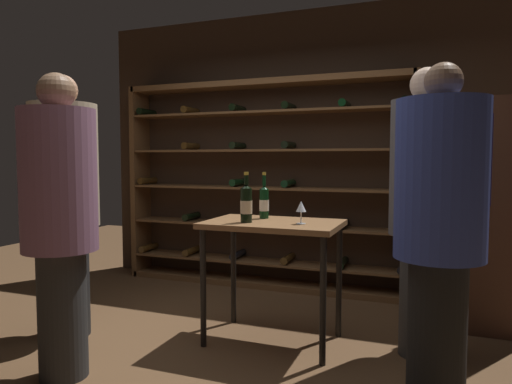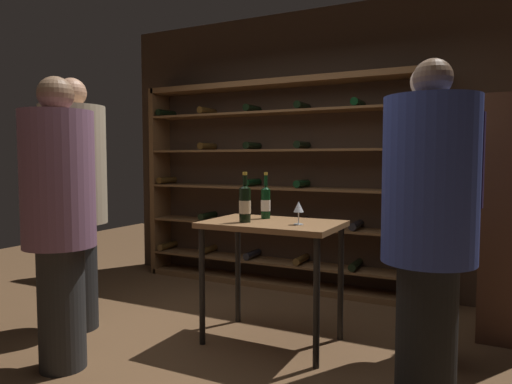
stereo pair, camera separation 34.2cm
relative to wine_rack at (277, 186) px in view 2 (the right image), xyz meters
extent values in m
plane|color=brown|center=(0.33, -1.69, -1.07)|extent=(9.81, 9.81, 0.00)
cube|color=#3D2B1E|center=(0.33, 0.21, 0.38)|extent=(4.51, 0.10, 2.90)
cube|color=brown|center=(-1.53, 0.00, 0.01)|extent=(0.06, 0.32, 2.17)
cube|color=brown|center=(1.53, 0.00, 0.01)|extent=(0.06, 0.32, 2.17)
cube|color=brown|center=(0.00, 0.00, 1.07)|extent=(3.06, 0.32, 0.06)
cube|color=brown|center=(0.00, 0.00, -1.04)|extent=(3.06, 0.32, 0.06)
cube|color=brown|center=(0.00, 0.00, -0.81)|extent=(2.98, 0.32, 0.02)
cylinder|color=#4C3314|center=(-1.43, 0.00, -0.76)|extent=(0.08, 0.30, 0.08)
cylinder|color=#4C3314|center=(-0.86, 0.00, -0.76)|extent=(0.08, 0.30, 0.08)
cylinder|color=black|center=(-0.29, 0.00, -0.76)|extent=(0.08, 0.30, 0.08)
cylinder|color=#4C3314|center=(0.28, 0.00, -0.76)|extent=(0.08, 0.30, 0.08)
cylinder|color=black|center=(0.85, 0.00, -0.76)|extent=(0.08, 0.30, 0.08)
cylinder|color=black|center=(1.43, 0.00, -0.76)|extent=(0.08, 0.30, 0.08)
cube|color=brown|center=(0.00, 0.00, -0.42)|extent=(2.98, 0.32, 0.02)
cylinder|color=black|center=(-0.86, 0.00, -0.36)|extent=(0.08, 0.30, 0.08)
cylinder|color=black|center=(-0.29, 0.00, -0.36)|extent=(0.08, 0.30, 0.08)
cylinder|color=black|center=(0.28, 0.00, -0.36)|extent=(0.08, 0.30, 0.08)
cylinder|color=black|center=(0.85, 0.00, -0.36)|extent=(0.08, 0.30, 0.08)
cylinder|color=black|center=(1.43, 0.00, -0.36)|extent=(0.08, 0.30, 0.08)
cube|color=brown|center=(0.00, 0.00, -0.02)|extent=(2.98, 0.32, 0.02)
cylinder|color=#4C3314|center=(-1.43, 0.00, 0.03)|extent=(0.08, 0.30, 0.08)
cylinder|color=black|center=(-0.29, 0.00, 0.03)|extent=(0.08, 0.30, 0.08)
cylinder|color=black|center=(0.28, 0.00, 0.03)|extent=(0.08, 0.30, 0.08)
cylinder|color=#4C3314|center=(1.43, 0.00, 0.03)|extent=(0.08, 0.30, 0.08)
cube|color=brown|center=(0.00, 0.00, 0.37)|extent=(2.98, 0.32, 0.02)
cylinder|color=#4C3314|center=(-0.86, 0.00, 0.43)|extent=(0.08, 0.30, 0.08)
cylinder|color=black|center=(-0.29, 0.00, 0.43)|extent=(0.08, 0.30, 0.08)
cylinder|color=black|center=(0.28, 0.00, 0.43)|extent=(0.08, 0.30, 0.08)
cube|color=brown|center=(0.00, 0.00, 0.77)|extent=(2.98, 0.32, 0.02)
cylinder|color=black|center=(-1.43, 0.00, 0.82)|extent=(0.08, 0.30, 0.08)
cylinder|color=#4C3314|center=(-0.86, 0.00, 0.82)|extent=(0.08, 0.30, 0.08)
cylinder|color=black|center=(-0.29, 0.00, 0.82)|extent=(0.08, 0.30, 0.08)
cylinder|color=black|center=(0.28, 0.00, 0.82)|extent=(0.08, 0.30, 0.08)
cylinder|color=black|center=(0.85, 0.00, 0.82)|extent=(0.08, 0.30, 0.08)
cylinder|color=black|center=(1.43, 0.00, 0.82)|extent=(0.08, 0.30, 0.08)
cube|color=brown|center=(0.60, -1.41, -0.19)|extent=(0.98, 0.64, 0.04)
cylinder|color=black|center=(0.16, -1.68, -0.64)|extent=(0.04, 0.04, 0.86)
cylinder|color=black|center=(1.04, -1.68, -0.64)|extent=(0.04, 0.04, 0.86)
cylinder|color=black|center=(0.16, -1.14, -0.64)|extent=(0.04, 0.04, 0.86)
cylinder|color=black|center=(1.04, -1.14, -0.64)|extent=(0.04, 0.04, 0.86)
cylinder|color=#323232|center=(1.64, -1.28, -0.65)|extent=(0.30, 0.30, 0.84)
cylinder|color=#4C4C51|center=(1.64, -1.28, 0.22)|extent=(0.47, 0.47, 0.91)
sphere|color=beige|center=(1.64, -1.28, 0.78)|extent=(0.23, 0.23, 0.23)
cube|color=#26193F|center=(1.52, -1.48, 0.33)|extent=(0.05, 0.03, 0.51)
cylinder|color=#272727|center=(-0.43, -2.42, -0.68)|extent=(0.29, 0.29, 0.80)
cylinder|color=#7A516B|center=(-0.43, -2.42, 0.15)|extent=(0.45, 0.45, 0.86)
sphere|color=brown|center=(-0.43, -2.42, 0.69)|extent=(0.22, 0.22, 0.22)
cube|color=#26193F|center=(-0.61, -2.27, 0.26)|extent=(0.04, 0.04, 0.48)
cylinder|color=black|center=(1.73, -1.89, -0.67)|extent=(0.32, 0.32, 0.81)
cylinder|color=#2D3D8C|center=(1.73, -1.89, 0.17)|extent=(0.49, 0.49, 0.87)
sphere|color=brown|center=(1.73, -1.89, 0.70)|extent=(0.20, 0.20, 0.20)
cube|color=#26193F|center=(1.98, -1.86, 0.28)|extent=(0.01, 0.05, 0.49)
cylinder|color=black|center=(-0.91, -1.86, -0.65)|extent=(0.32, 0.32, 0.85)
cylinder|color=tan|center=(-0.91, -1.86, 0.24)|extent=(0.50, 0.50, 0.92)
sphere|color=#AD7A5B|center=(-0.91, -1.86, 0.80)|extent=(0.23, 0.23, 0.23)
cube|color=maroon|center=(-0.79, -2.08, 0.35)|extent=(0.05, 0.03, 0.52)
cylinder|color=black|center=(0.48, -1.27, -0.06)|extent=(0.07, 0.07, 0.23)
cone|color=black|center=(0.48, -1.27, 0.06)|extent=(0.07, 0.07, 0.03)
cylinder|color=black|center=(0.48, -1.27, 0.12)|extent=(0.03, 0.03, 0.09)
cylinder|color=#B7932D|center=(0.48, -1.27, 0.17)|extent=(0.03, 0.03, 0.02)
cylinder|color=silver|center=(0.48, -1.27, -0.07)|extent=(0.07, 0.07, 0.09)
cylinder|color=black|center=(0.44, -1.53, -0.05)|extent=(0.08, 0.08, 0.25)
cone|color=black|center=(0.44, -1.53, 0.09)|extent=(0.08, 0.08, 0.03)
cylinder|color=black|center=(0.44, -1.53, 0.13)|extent=(0.03, 0.03, 0.07)
cylinder|color=#B7932D|center=(0.44, -1.53, 0.18)|extent=(0.03, 0.03, 0.02)
cylinder|color=#C6B28C|center=(0.44, -1.53, -0.06)|extent=(0.09, 0.09, 0.09)
cylinder|color=silver|center=(0.83, -1.47, -0.17)|extent=(0.07, 0.07, 0.00)
cylinder|color=silver|center=(0.83, -1.47, -0.13)|extent=(0.01, 0.01, 0.08)
cone|color=silver|center=(0.83, -1.47, -0.05)|extent=(0.07, 0.07, 0.07)
cylinder|color=#590A14|center=(0.83, -1.47, -0.07)|extent=(0.04, 0.04, 0.03)
camera|label=1|loc=(1.71, -4.65, 0.28)|focal=32.95mm
camera|label=2|loc=(2.02, -4.51, 0.28)|focal=32.95mm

